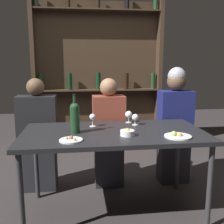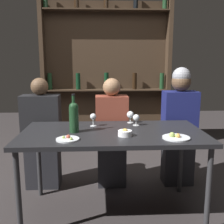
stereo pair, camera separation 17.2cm
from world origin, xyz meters
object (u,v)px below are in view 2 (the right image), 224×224
(seated_person_left, at_px, (42,137))
(seated_person_center, at_px, (112,136))
(food_plate_0, at_px, (68,139))
(wine_glass_0, at_px, (130,115))
(seated_person_right, at_px, (179,128))
(snack_bowl, at_px, (125,133))
(wine_bottle, at_px, (74,116))
(food_plate_1, at_px, (176,137))
(wine_glass_2, at_px, (93,117))
(wine_glass_1, at_px, (136,118))

(seated_person_left, xyz_separation_m, seated_person_center, (0.76, 0.00, 0.00))
(food_plate_0, bearing_deg, wine_glass_0, 45.10)
(food_plate_0, height_order, seated_person_right, seated_person_right)
(snack_bowl, height_order, seated_person_center, seated_person_center)
(seated_person_center, bearing_deg, food_plate_0, -115.57)
(wine_bottle, distance_m, seated_person_center, 0.76)
(snack_bowl, bearing_deg, food_plate_0, -169.01)
(food_plate_1, xyz_separation_m, seated_person_center, (-0.47, 0.80, -0.21))
(wine_glass_2, distance_m, snack_bowl, 0.45)
(food_plate_1, height_order, seated_person_center, seated_person_center)
(wine_glass_0, relative_size, snack_bowl, 1.02)
(seated_person_right, bearing_deg, seated_person_center, -180.00)
(wine_bottle, bearing_deg, food_plate_0, -97.39)
(seated_person_center, distance_m, seated_person_right, 0.76)
(wine_glass_0, distance_m, seated_person_center, 0.41)
(wine_bottle, relative_size, wine_glass_0, 2.81)
(wine_glass_2, relative_size, food_plate_1, 0.56)
(wine_bottle, xyz_separation_m, wine_glass_0, (0.53, 0.33, -0.07))
(wine_bottle, bearing_deg, wine_glass_0, 31.95)
(wine_glass_0, relative_size, seated_person_center, 0.10)
(snack_bowl, bearing_deg, seated_person_right, 46.53)
(wine_glass_0, bearing_deg, seated_person_center, 125.61)
(wine_glass_1, distance_m, snack_bowl, 0.39)
(seated_person_left, bearing_deg, wine_glass_2, -32.62)
(food_plate_0, height_order, snack_bowl, snack_bowl)
(wine_bottle, relative_size, wine_glass_1, 3.07)
(seated_person_right, bearing_deg, wine_glass_0, -157.18)
(wine_glass_1, bearing_deg, seated_person_right, 33.69)
(wine_glass_1, height_order, wine_glass_2, wine_glass_2)
(wine_glass_1, distance_m, seated_person_left, 1.08)
(seated_person_left, bearing_deg, seated_person_right, 0.00)
(wine_glass_1, bearing_deg, wine_glass_0, 110.64)
(wine_glass_0, relative_size, wine_glass_2, 0.97)
(wine_glass_2, distance_m, seated_person_left, 0.73)
(wine_glass_0, distance_m, seated_person_right, 0.66)
(wine_glass_0, xyz_separation_m, wine_glass_1, (0.04, -0.11, -0.01))
(seated_person_center, bearing_deg, wine_glass_2, -118.12)
(snack_bowl, distance_m, seated_person_right, 0.99)
(wine_bottle, distance_m, seated_person_left, 0.79)
(snack_bowl, bearing_deg, seated_person_center, 95.95)
(wine_glass_0, height_order, seated_person_center, seated_person_center)
(snack_bowl, height_order, seated_person_right, seated_person_right)
(wine_bottle, relative_size, snack_bowl, 2.86)
(wine_glass_0, distance_m, snack_bowl, 0.48)
(food_plate_1, bearing_deg, snack_bowl, 167.28)
(wine_bottle, xyz_separation_m, seated_person_left, (-0.41, 0.57, -0.35))
(food_plate_0, bearing_deg, snack_bowl, 10.99)
(wine_glass_0, relative_size, food_plate_1, 0.54)
(wine_glass_0, relative_size, food_plate_0, 0.65)
(food_plate_0, distance_m, seated_person_center, 0.92)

